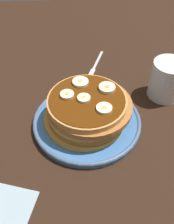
{
  "coord_description": "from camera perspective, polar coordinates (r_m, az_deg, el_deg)",
  "views": [
    {
      "loc": [
        -2.98,
        -37.62,
        42.51
      ],
      "look_at": [
        0.0,
        0.0,
        3.75
      ],
      "focal_mm": 40.26,
      "sensor_mm": 36.0,
      "label": 1
    }
  ],
  "objects": [
    {
      "name": "banana_slice_3",
      "position": [
        0.52,
        -4.55,
        3.93
      ],
      "size": [
        2.94,
        2.94,
        0.79
      ],
      "color": "#FEE6B6",
      "rests_on": "pancake_stack"
    },
    {
      "name": "banana_slice_1",
      "position": [
        0.49,
        3.91,
        0.81
      ],
      "size": [
        3.18,
        3.18,
        0.76
      ],
      "color": "#F7F0BC",
      "rests_on": "pancake_stack"
    },
    {
      "name": "coffee_mug",
      "position": [
        0.64,
        18.09,
        7.09
      ],
      "size": [
        11.76,
        8.19,
        9.38
      ],
      "color": "white",
      "rests_on": "ground_plane"
    },
    {
      "name": "banana_slice_0",
      "position": [
        0.51,
        -0.71,
        2.93
      ],
      "size": [
        2.74,
        2.74,
        0.73
      ],
      "color": "#EAF0B6",
      "rests_on": "pancake_stack"
    },
    {
      "name": "fork",
      "position": [
        0.74,
        1.95,
        10.69
      ],
      "size": [
        5.76,
        12.43,
        0.5
      ],
      "color": "silver",
      "rests_on": "ground_plane"
    },
    {
      "name": "banana_slice_4",
      "position": [
        0.55,
        -1.51,
        6.78
      ],
      "size": [
        3.55,
        3.55,
        0.84
      ],
      "color": "#F0EFC3",
      "rests_on": "pancake_stack"
    },
    {
      "name": "pancake_stack",
      "position": [
        0.54,
        0.14,
        0.57
      ],
      "size": [
        19.0,
        18.13,
        6.26
      ],
      "color": "#B68335",
      "rests_on": "plate"
    },
    {
      "name": "plate",
      "position": [
        0.56,
        0.0,
        -2.03
      ],
      "size": [
        24.06,
        24.06,
        1.68
      ],
      "color": "#3F72B2",
      "rests_on": "ground_plane"
    },
    {
      "name": "ground_plane",
      "position": [
        0.58,
        0.0,
        -3.62
      ],
      "size": [
        140.0,
        140.0,
        3.0
      ],
      "primitive_type": "cube",
      "color": "black"
    },
    {
      "name": "banana_slice_2",
      "position": [
        0.54,
        4.56,
        5.47
      ],
      "size": [
        3.57,
        3.57,
        0.94
      ],
      "color": "beige",
      "rests_on": "pancake_stack"
    }
  ]
}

